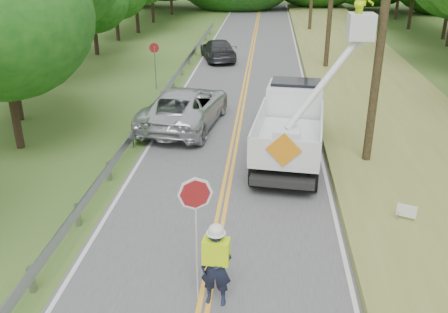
{
  "coord_description": "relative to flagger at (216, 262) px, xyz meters",
  "views": [
    {
      "loc": [
        1.26,
        -7.99,
        7.61
      ],
      "look_at": [
        0.0,
        6.0,
        1.5
      ],
      "focal_mm": 39.38,
      "sensor_mm": 36.0,
      "label": 1
    }
  ],
  "objects": [
    {
      "name": "yard_sign",
      "position": [
        5.09,
        3.64,
        -0.56
      ],
      "size": [
        0.52,
        0.23,
        0.79
      ],
      "color": "white",
      "rests_on": "ground"
    },
    {
      "name": "flagger",
      "position": [
        0.0,
        0.0,
        0.0
      ],
      "size": [
        1.18,
        0.52,
        3.13
      ],
      "color": "#191E33",
      "rests_on": "road"
    },
    {
      "name": "suv_silver",
      "position": [
        -2.62,
        11.79,
        -0.23
      ],
      "size": [
        3.69,
        6.65,
        1.76
      ],
      "primitive_type": "imported",
      "rotation": [
        0.0,
        0.0,
        3.02
      ],
      "color": "silver",
      "rests_on": "road"
    },
    {
      "name": "road",
      "position": [
        -0.26,
        13.0,
        -1.12
      ],
      "size": [
        7.2,
        96.0,
        0.03
      ],
      "color": "#4C4C4E",
      "rests_on": "ground"
    },
    {
      "name": "bucket_truck",
      "position": [
        2.18,
        9.3,
        0.39
      ],
      "size": [
        4.02,
        7.0,
        6.68
      ],
      "color": "black",
      "rests_on": "road"
    },
    {
      "name": "suv_darkgrey",
      "position": [
        -2.54,
        25.54,
        -0.4
      ],
      "size": [
        3.24,
        5.27,
        1.43
      ],
      "primitive_type": "imported",
      "rotation": [
        0.0,
        0.0,
        3.41
      ],
      "color": "#33343A",
      "rests_on": "road"
    },
    {
      "name": "tall_grass_verge",
      "position": [
        6.84,
        13.0,
        -0.98
      ],
      "size": [
        7.0,
        96.0,
        0.3
      ],
      "primitive_type": "cube",
      "color": "olive",
      "rests_on": "ground"
    },
    {
      "name": "guardrail",
      "position": [
        -4.28,
        13.9,
        -0.58
      ],
      "size": [
        0.18,
        48.0,
        0.77
      ],
      "color": "gray",
      "rests_on": "ground"
    },
    {
      "name": "stop_sign_permanent",
      "position": [
        -5.25,
        17.62,
        0.62
      ],
      "size": [
        0.53,
        0.22,
        2.62
      ],
      "color": "gray",
      "rests_on": "ground"
    }
  ]
}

